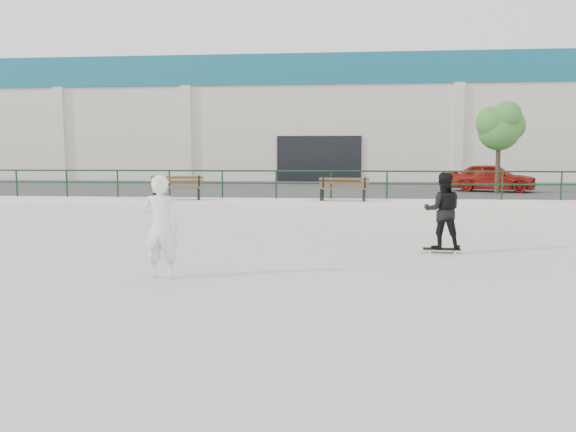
# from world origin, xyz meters

# --- Properties ---
(ground) EXTENTS (120.00, 120.00, 0.00)m
(ground) POSITION_xyz_m (0.00, 0.00, 0.00)
(ground) COLOR beige
(ground) RESTS_ON ground
(ledge) EXTENTS (30.00, 3.00, 0.50)m
(ledge) POSITION_xyz_m (0.00, 9.50, 0.25)
(ledge) COLOR beige
(ledge) RESTS_ON ground
(parking_strip) EXTENTS (60.00, 14.00, 0.50)m
(parking_strip) POSITION_xyz_m (0.00, 18.00, 0.25)
(parking_strip) COLOR #313131
(parking_strip) RESTS_ON ground
(railing) EXTENTS (28.00, 0.06, 1.03)m
(railing) POSITION_xyz_m (-0.00, 10.80, 1.24)
(railing) COLOR #13341D
(railing) RESTS_ON ledge
(commercial_building) EXTENTS (44.20, 16.33, 8.00)m
(commercial_building) POSITION_xyz_m (-0.00, 31.99, 4.58)
(commercial_building) COLOR beige
(commercial_building) RESTS_ON ground
(bench_left) EXTENTS (1.91, 0.87, 0.85)m
(bench_left) POSITION_xyz_m (-4.40, 9.75, 0.92)
(bench_left) COLOR #4D391A
(bench_left) RESTS_ON ledge
(bench_right) EXTENTS (1.81, 0.75, 0.81)m
(bench_right) POSITION_xyz_m (1.44, 9.95, 0.90)
(bench_right) COLOR #4D391A
(bench_right) RESTS_ON ledge
(tree) EXTENTS (2.08, 1.85, 3.70)m
(tree) POSITION_xyz_m (7.74, 14.13, 3.27)
(tree) COLOR #4A3825
(tree) RESTS_ON parking_strip
(red_car) EXTENTS (3.86, 2.57, 1.22)m
(red_car) POSITION_xyz_m (7.86, 15.49, 1.11)
(red_car) COLOR maroon
(red_car) RESTS_ON parking_strip
(skateboard) EXTENTS (0.79, 0.24, 0.09)m
(skateboard) POSITION_xyz_m (3.54, 2.57, 0.07)
(skateboard) COLOR black
(skateboard) RESTS_ON ground
(standing_skater) EXTENTS (0.83, 0.66, 1.62)m
(standing_skater) POSITION_xyz_m (3.54, 2.57, 0.91)
(standing_skater) COLOR black
(standing_skater) RESTS_ON skateboard
(seated_skater) EXTENTS (0.65, 0.43, 1.75)m
(seated_skater) POSITION_xyz_m (-1.63, -0.42, 0.88)
(seated_skater) COLOR white
(seated_skater) RESTS_ON ground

